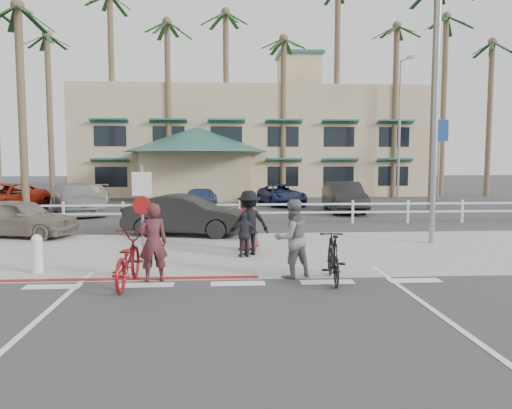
{
  "coord_description": "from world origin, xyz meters",
  "views": [
    {
      "loc": [
        -0.34,
        -10.2,
        2.77
      ],
      "look_at": [
        0.6,
        3.5,
        1.5
      ],
      "focal_mm": 35.0,
      "sensor_mm": 36.0,
      "label": 1
    }
  ],
  "objects": [
    {
      "name": "bike_path",
      "position": [
        0.0,
        -2.0,
        0.0
      ],
      "size": [
        12.0,
        16.0,
        0.01
      ],
      "primitive_type": "cube",
      "color": "#333335",
      "rests_on": "ground"
    },
    {
      "name": "palm_5",
      "position": [
        4.0,
        25.0,
        6.5
      ],
      "size": [
        4.0,
        4.0,
        13.0
      ],
      "primitive_type": null,
      "color": "#133316",
      "rests_on": "ground"
    },
    {
      "name": "palm_8",
      "position": [
        16.0,
        26.0,
        7.5
      ],
      "size": [
        4.0,
        4.0,
        15.0
      ],
      "primitive_type": null,
      "color": "#133316",
      "rests_on": "ground"
    },
    {
      "name": "streetlight_1",
      "position": [
        12.0,
        24.0,
        4.75
      ],
      "size": [
        0.6,
        2.0,
        9.5
      ],
      "primitive_type": null,
      "color": "gray",
      "rests_on": "ground"
    },
    {
      "name": "curb_red",
      "position": [
        -3.0,
        1.2,
        0.01
      ],
      "size": [
        7.0,
        0.25,
        0.02
      ],
      "primitive_type": "cube",
      "color": "maroon",
      "rests_on": "ground"
    },
    {
      "name": "pedestrian_child",
      "position": [
        0.29,
        3.59,
        0.65
      ],
      "size": [
        0.8,
        0.42,
        1.3
      ],
      "primitive_type": "imported",
      "rotation": [
        0.0,
        0.0,
        3.29
      ],
      "color": "#23242A",
      "rests_on": "ground"
    },
    {
      "name": "palm_1",
      "position": [
        -12.0,
        25.0,
        6.5
      ],
      "size": [
        4.0,
        4.0,
        13.0
      ],
      "primitive_type": null,
      "color": "#133316",
      "rests_on": "ground"
    },
    {
      "name": "lot_car_3",
      "position": [
        5.96,
        15.07,
        0.78
      ],
      "size": [
        1.87,
        4.8,
        1.56
      ],
      "primitive_type": "imported",
      "rotation": [
        0.0,
        0.0,
        -0.05
      ],
      "color": "black",
      "rests_on": "ground"
    },
    {
      "name": "palm_9",
      "position": [
        19.0,
        25.0,
        6.5
      ],
      "size": [
        4.0,
        4.0,
        13.0
      ],
      "primitive_type": null,
      "color": "#133316",
      "rests_on": "ground"
    },
    {
      "name": "rider_red",
      "position": [
        -1.89,
        0.98,
        0.89
      ],
      "size": [
        0.74,
        0.59,
        1.78
      ],
      "primitive_type": "imported",
      "rotation": [
        0.0,
        0.0,
        3.42
      ],
      "color": "#492023",
      "rests_on": "ground"
    },
    {
      "name": "car_white_sedan",
      "position": [
        -1.61,
        7.74,
        0.73
      ],
      "size": [
        4.69,
        2.55,
        1.46
      ],
      "primitive_type": "imported",
      "rotation": [
        0.0,
        0.0,
        1.33
      ],
      "color": "black",
      "rests_on": "ground"
    },
    {
      "name": "pedestrian_b",
      "position": [
        0.44,
        4.64,
        0.89
      ],
      "size": [
        1.02,
        1.0,
        1.77
      ],
      "primitive_type": "imported",
      "rotation": [
        0.0,
        0.0,
        3.88
      ],
      "color": "maroon",
      "rests_on": "ground"
    },
    {
      "name": "lot_car_2",
      "position": [
        -1.5,
        15.18,
        0.66
      ],
      "size": [
        2.05,
        4.02,
        1.31
      ],
      "primitive_type": "imported",
      "rotation": [
        0.0,
        0.0,
        -0.13
      ],
      "color": "navy",
      "rests_on": "ground"
    },
    {
      "name": "sign_post",
      "position": [
        -2.3,
        2.2,
        1.45
      ],
      "size": [
        0.5,
        0.1,
        2.9
      ],
      "primitive_type": null,
      "color": "gray",
      "rests_on": "ground"
    },
    {
      "name": "palm_3",
      "position": [
        -4.0,
        25.0,
        7.0
      ],
      "size": [
        4.0,
        4.0,
        14.0
      ],
      "primitive_type": null,
      "color": "#133316",
      "rests_on": "ground"
    },
    {
      "name": "palm_6",
      "position": [
        8.0,
        26.0,
        8.5
      ],
      "size": [
        4.0,
        4.0,
        17.0
      ],
      "primitive_type": null,
      "color": "#133316",
      "rests_on": "ground"
    },
    {
      "name": "palm_10",
      "position": [
        -10.0,
        15.0,
        6.0
      ],
      "size": [
        4.0,
        4.0,
        12.0
      ],
      "primitive_type": null,
      "color": "#133316",
      "rests_on": "ground"
    },
    {
      "name": "lot_car_0",
      "position": [
        -11.28,
        15.27,
        0.76
      ],
      "size": [
        3.5,
        5.85,
        1.52
      ],
      "primitive_type": "imported",
      "rotation": [
        0.0,
        0.0,
        -0.19
      ],
      "color": "maroon",
      "rests_on": "ground"
    },
    {
      "name": "streetlight_0",
      "position": [
        6.5,
        5.5,
        4.5
      ],
      "size": [
        0.6,
        2.0,
        9.0
      ],
      "primitive_type": null,
      "color": "gray",
      "rests_on": "ground"
    },
    {
      "name": "bollard_0",
      "position": [
        -4.8,
        2.0,
        0.47
      ],
      "size": [
        0.26,
        0.26,
        0.95
      ],
      "primitive_type": null,
      "color": "silver",
      "rests_on": "ground"
    },
    {
      "name": "parking_lot",
      "position": [
        0.0,
        18.0,
        0.0
      ],
      "size": [
        50.0,
        16.0,
        0.01
      ],
      "primitive_type": "cube",
      "color": "#333335",
      "rests_on": "ground"
    },
    {
      "name": "pedestrian_a",
      "position": [
        0.43,
        3.95,
        0.93
      ],
      "size": [
        1.35,
        0.99,
        1.86
      ],
      "primitive_type": "imported",
      "rotation": [
        0.0,
        0.0,
        3.42
      ],
      "color": "black",
      "rests_on": "ground"
    },
    {
      "name": "bike_black",
      "position": [
        2.14,
        0.68,
        0.56
      ],
      "size": [
        0.7,
        1.9,
        1.11
      ],
      "primitive_type": "imported",
      "rotation": [
        0.0,
        0.0,
        3.04
      ],
      "color": "black",
      "rests_on": "ground"
    },
    {
      "name": "rail_fence",
      "position": [
        0.5,
        10.5,
        0.5
      ],
      "size": [
        29.4,
        0.16,
        1.0
      ],
      "primitive_type": null,
      "color": "silver",
      "rests_on": "ground"
    },
    {
      "name": "lot_car_5",
      "position": [
        3.2,
        19.15,
        0.62
      ],
      "size": [
        2.84,
        4.76,
        1.24
      ],
      "primitive_type": "imported",
      "rotation": [
        0.0,
        0.0,
        0.19
      ],
      "color": "navy",
      "rests_on": "ground"
    },
    {
      "name": "palm_11",
      "position": [
        11.0,
        16.0,
        7.0
      ],
      "size": [
        4.0,
        4.0,
        14.0
      ],
      "primitive_type": null,
      "color": "#133316",
      "rests_on": "ground"
    },
    {
      "name": "palm_7",
      "position": [
        12.0,
        25.0,
        7.0
      ],
      "size": [
        4.0,
        4.0,
        14.0
      ],
      "primitive_type": null,
      "color": "#133316",
      "rests_on": "ground"
    },
    {
      "name": "bike_red",
      "position": [
        -2.41,
        0.69,
        0.58
      ],
      "size": [
        0.83,
        2.23,
        1.16
      ],
      "primitive_type": "imported",
      "rotation": [
        0.0,
        0.0,
        3.11
      ],
      "color": "maroon",
      "rests_on": "ground"
    },
    {
      "name": "sidewalk_plaza",
      "position": [
        0.0,
        4.5,
        0.01
      ],
      "size": [
        22.0,
        7.0,
        0.01
      ],
      "primitive_type": "cube",
      "color": "gray",
      "rests_on": "ground"
    },
    {
      "name": "palm_2",
      "position": [
        -8.0,
        26.0,
        8.0
      ],
      "size": [
        4.0,
        4.0,
        16.0
      ],
      "primitive_type": null,
      "color": "#133316",
      "rests_on": "ground"
    },
    {
      "name": "info_sign",
      "position": [
        14.0,
        22.0,
        2.8
      ],
      "size": [
        1.2,
        0.16,
        5.6
      ],
      "primitive_type": null,
      "color": "navy",
      "rests_on": "ground"
    },
    {
      "name": "lot_car_4",
      "position": [
        -8.1,
        19.69,
        0.61
      ],
      "size": [
        1.91,
        4.26,
        1.21
      ],
      "primitive_type": "imported",
      "rotation": [
        0.0,
        0.0,
        0.05
      ],
      "color": "beige",
      "rests_on": "ground"
    },
    {
      "name": "lot_car_1",
      "position": [
        -7.5,
        15.02,
        0.74
      ],
      "size": [
        4.02,
        5.49,
        1.48
      ],
      "primitive_type": "imported",
      "rotation": [
        0.0,
        0.0,
        0.43
      ],
      "color": "gray",
      "rests_on": "ground"
    },
    {
      "name": "cross_street",
      "position": [
        0.0,
        8.5,
        0.0
      ],
      "size": [
        40.0,
        5.0,
        0.01
      ],
      "primitive_type": "cube",
      "color": "#333335",
      "rests_on": "ground"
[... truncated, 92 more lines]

